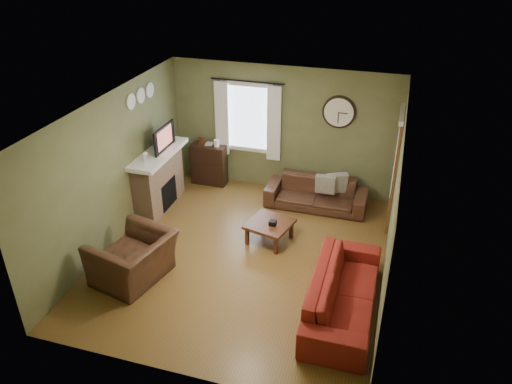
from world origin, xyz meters
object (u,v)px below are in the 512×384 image
(sofa_brown, at_px, (316,193))
(armchair, at_px, (133,258))
(coffee_table, at_px, (269,232))
(bookshelf, at_px, (209,164))
(sofa_red, at_px, (343,292))

(sofa_brown, relative_size, armchair, 1.68)
(sofa_brown, height_order, coffee_table, sofa_brown)
(bookshelf, bearing_deg, sofa_brown, -8.01)
(sofa_brown, height_order, sofa_red, sofa_red)
(coffee_table, bearing_deg, armchair, -137.70)
(armchair, xyz_separation_m, coffee_table, (1.77, 1.61, -0.19))
(sofa_brown, distance_m, coffee_table, 1.55)
(sofa_red, xyz_separation_m, coffee_table, (-1.48, 1.43, -0.14))
(sofa_brown, relative_size, coffee_table, 2.74)
(sofa_red, distance_m, armchair, 3.26)
(sofa_brown, bearing_deg, sofa_red, -72.12)
(bookshelf, relative_size, sofa_red, 0.39)
(sofa_red, bearing_deg, bookshelf, 45.87)
(sofa_brown, xyz_separation_m, armchair, (-2.33, -3.05, 0.09))
(sofa_red, bearing_deg, coffee_table, 46.10)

